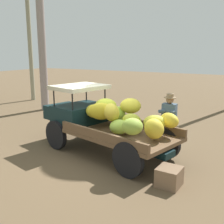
{
  "coord_description": "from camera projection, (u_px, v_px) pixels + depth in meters",
  "views": [
    {
      "loc": [
        -3.98,
        6.35,
        2.89
      ],
      "look_at": [
        -0.36,
        -0.08,
        1.24
      ],
      "focal_mm": 44.05,
      "sensor_mm": 36.0,
      "label": 1
    }
  ],
  "objects": [
    {
      "name": "ground_plane",
      "position": [
        100.0,
        153.0,
        7.93
      ],
      "size": [
        60.0,
        60.0,
        0.0
      ],
      "primitive_type": "plane",
      "color": "brown"
    },
    {
      "name": "truck",
      "position": [
        102.0,
        119.0,
        7.93
      ],
      "size": [
        4.65,
        2.6,
        1.87
      ],
      "rotation": [
        0.0,
        0.0,
        -0.24
      ],
      "color": "black",
      "rests_on": "ground"
    },
    {
      "name": "farmer",
      "position": [
        169.0,
        119.0,
        7.9
      ],
      "size": [
        0.53,
        0.46,
        1.71
      ],
      "rotation": [
        0.0,
        0.0,
        1.61
      ],
      "color": "#434A4B",
      "rests_on": "ground"
    },
    {
      "name": "wooden_crate",
      "position": [
        169.0,
        177.0,
        5.97
      ],
      "size": [
        0.52,
        0.54,
        0.42
      ],
      "primitive_type": "cube",
      "rotation": [
        0.0,
        0.0,
        3.09
      ],
      "color": "#7E6047",
      "rests_on": "ground"
    }
  ]
}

